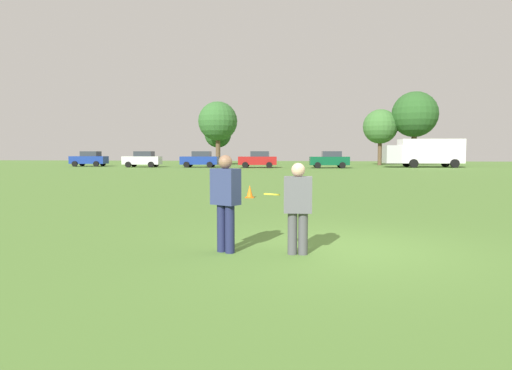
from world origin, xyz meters
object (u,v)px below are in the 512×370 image
parked_car_mid_left (143,159)px  box_truck (425,152)px  player_thrower (226,198)px  player_defender (298,204)px  frisbee (272,194)px  parked_car_center (200,159)px  parked_car_mid_right (258,159)px  traffic_cone (250,192)px  parked_car_near_left (89,159)px  parked_car_near_right (330,160)px

parked_car_mid_left → box_truck: (31.81, 3.48, 0.83)m
player_thrower → player_defender: size_ratio=1.09×
frisbee → parked_car_center: size_ratio=0.06×
frisbee → box_truck: bearing=73.7°
parked_car_mid_right → box_truck: size_ratio=0.50×
player_defender → traffic_cone: (-2.13, 8.98, -0.62)m
frisbee → parked_car_near_left: bearing=121.5°
player_defender → parked_car_mid_left: bearing=115.2°
frisbee → parked_car_near_left: (-26.29, 42.87, -0.09)m
player_thrower → parked_car_center: size_ratio=0.38×
traffic_cone → box_truck: (14.71, 35.42, 1.52)m
parked_car_near_right → box_truck: box_truck is taller
parked_car_near_left → parked_car_center: bearing=-6.0°
player_thrower → parked_car_near_left: size_ratio=0.38×
parked_car_near_left → parked_car_mid_right: bearing=-5.1°
parked_car_near_right → player_defender: bearing=-92.7°
player_thrower → frisbee: size_ratio=6.10×
parked_car_mid_left → parked_car_mid_right: size_ratio=1.00×
player_thrower → frisbee: bearing=-7.5°
frisbee → player_thrower: bearing=172.5°
parked_car_near_right → parked_car_mid_left: bearing=-180.0°
traffic_cone → frisbee: bearing=-79.4°
box_truck → parked_car_near_right: bearing=-162.0°
player_defender → player_thrower: bearing=-179.8°
traffic_cone → parked_car_near_right: size_ratio=0.11×
parked_car_mid_left → parked_car_mid_right: bearing=-0.1°
parked_car_near_left → parked_car_mid_right: size_ratio=1.00×
player_defender → parked_car_near_right: bearing=87.3°
player_thrower → traffic_cone: size_ratio=3.46×
parked_car_mid_left → parked_car_near_right: 21.14m
player_thrower → parked_car_near_left: 49.78m
traffic_cone → parked_car_center: (-10.45, 32.28, 0.69)m
traffic_cone → parked_car_center: size_ratio=0.11×
parked_car_near_left → parked_car_center: (14.14, -1.49, 0.00)m
traffic_cone → box_truck: bearing=67.4°
frisbee → traffic_cone: frisbee is taller
player_defender → traffic_cone: bearing=103.4°
player_defender → parked_car_mid_left: size_ratio=0.35×
parked_car_near_right → box_truck: 11.25m
parked_car_center → traffic_cone: bearing=-72.1°
player_thrower → parked_car_near_right: (3.13, 40.93, -0.01)m
traffic_cone → parked_car_mid_right: parked_car_mid_right is taller
traffic_cone → parked_car_mid_left: size_ratio=0.11×
frisbee → box_truck: box_truck is taller
parked_car_center → parked_car_near_right: 14.49m
player_thrower → parked_car_mid_right: bearing=96.5°
player_thrower → traffic_cone: bearing=95.8°
frisbee → box_truck: 46.37m
parked_car_mid_left → parked_car_near_left: bearing=166.2°
box_truck → parked_car_mid_left: bearing=-173.8°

